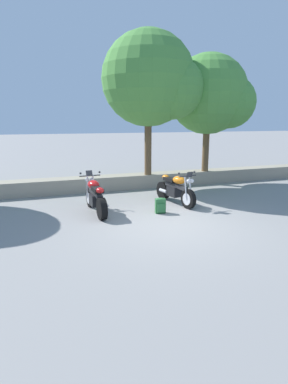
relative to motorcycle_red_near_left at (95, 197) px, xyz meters
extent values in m
plane|color=gray|center=(1.63, -1.75, -0.49)|extent=(120.00, 120.00, 0.00)
cube|color=gray|center=(1.63, 3.05, -0.21)|extent=(36.00, 0.80, 0.55)
cylinder|color=black|center=(-0.04, 0.69, -0.18)|extent=(0.17, 0.63, 0.62)
cylinder|color=black|center=(0.04, -0.74, -0.18)|extent=(0.21, 0.63, 0.62)
cylinder|color=silver|center=(-0.04, 0.69, -0.18)|extent=(0.18, 0.39, 0.38)
cube|color=black|center=(0.00, -0.08, -0.08)|extent=(0.34, 0.50, 0.34)
cube|color=#2D2D30|center=(0.00, 0.02, 0.12)|extent=(0.20, 1.11, 0.12)
ellipsoid|color=red|center=(-0.01, 0.17, 0.34)|extent=(0.37, 0.54, 0.26)
cube|color=black|center=(0.01, -0.31, 0.28)|extent=(0.29, 0.57, 0.12)
ellipsoid|color=red|center=(0.03, -0.60, 0.32)|extent=(0.23, 0.29, 0.16)
cylinder|color=#2D2D30|center=(-0.03, 0.61, 0.54)|extent=(0.66, 0.07, 0.04)
sphere|color=silver|center=(-0.11, 0.75, 0.40)|extent=(0.13, 0.13, 0.13)
sphere|color=silver|center=(0.03, 0.76, 0.40)|extent=(0.13, 0.13, 0.13)
cube|color=#26282D|center=(-0.04, 0.71, 0.60)|extent=(0.20, 0.11, 0.18)
cylinder|color=silver|center=(0.18, -0.50, -0.13)|extent=(0.13, 0.39, 0.11)
cylinder|color=silver|center=(-0.13, 0.65, 0.18)|extent=(0.05, 0.17, 0.73)
cylinder|color=silver|center=(0.05, 0.66, 0.18)|extent=(0.05, 0.17, 0.73)
sphere|color=#2D2D30|center=(-0.33, 0.56, 0.64)|extent=(0.07, 0.07, 0.07)
sphere|color=#2D2D30|center=(0.27, 0.59, 0.64)|extent=(0.07, 0.07, 0.07)
cylinder|color=black|center=(2.84, -0.54, -0.18)|extent=(0.25, 0.64, 0.62)
cylinder|color=black|center=(2.58, 0.88, -0.18)|extent=(0.29, 0.64, 0.62)
cylinder|color=silver|center=(2.84, -0.54, -0.18)|extent=(0.23, 0.41, 0.38)
cube|color=black|center=(2.70, 0.22, -0.08)|extent=(0.40, 0.53, 0.34)
cube|color=#2D2D30|center=(2.72, 0.12, 0.12)|extent=(0.33, 1.11, 0.12)
ellipsoid|color=orange|center=(2.74, -0.03, 0.34)|extent=(0.43, 0.57, 0.26)
cube|color=black|center=(2.66, 0.44, 0.28)|extent=(0.36, 0.60, 0.12)
ellipsoid|color=orange|center=(2.60, 0.74, 0.32)|extent=(0.27, 0.31, 0.16)
cylinder|color=#2D2D30|center=(2.82, -0.46, 0.54)|extent=(0.66, 0.15, 0.04)
sphere|color=silver|center=(2.92, -0.59, 0.40)|extent=(0.13, 0.13, 0.13)
sphere|color=silver|center=(2.78, -0.61, 0.40)|extent=(0.13, 0.13, 0.13)
cube|color=#26282D|center=(2.84, -0.56, 0.60)|extent=(0.21, 0.13, 0.18)
cylinder|color=silver|center=(2.46, 0.61, -0.13)|extent=(0.18, 0.39, 0.11)
cylinder|color=silver|center=(2.92, -0.48, 0.18)|extent=(0.07, 0.17, 0.73)
cylinder|color=silver|center=(2.74, -0.52, 0.18)|extent=(0.07, 0.17, 0.73)
sphere|color=#2D2D30|center=(3.11, -0.37, 0.64)|extent=(0.07, 0.07, 0.07)
sphere|color=#2D2D30|center=(2.52, -0.48, 0.64)|extent=(0.07, 0.07, 0.07)
cube|color=#2D6B38|center=(1.82, -0.70, -0.27)|extent=(0.33, 0.23, 0.44)
cube|color=#2D6B38|center=(1.80, -0.82, -0.31)|extent=(0.25, 0.09, 0.24)
ellipsoid|color=#2D6B38|center=(1.82, -0.70, -0.06)|extent=(0.31, 0.22, 0.08)
cube|color=#193A1E|center=(1.92, -0.61, -0.25)|extent=(0.05, 0.04, 0.37)
cube|color=#193A1E|center=(1.76, -0.58, -0.25)|extent=(0.05, 0.04, 0.37)
cylinder|color=brown|center=(2.72, 2.83, 1.25)|extent=(0.28, 0.28, 2.37)
sphere|color=#4C8E3D|center=(2.72, 2.83, 3.78)|extent=(3.59, 3.59, 3.59)
sphere|color=#4C8E3D|center=(3.53, 2.29, 3.42)|extent=(2.33, 2.33, 2.33)
cylinder|color=brown|center=(5.39, 2.86, 1.06)|extent=(0.28, 0.28, 2.00)
sphere|color=#4C8E3D|center=(5.39, 2.86, 3.29)|extent=(3.27, 3.27, 3.27)
sphere|color=#4C8E3D|center=(6.12, 2.37, 2.96)|extent=(2.13, 2.13, 2.13)
camera|label=1|loc=(-1.66, -9.08, 2.24)|focal=29.33mm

